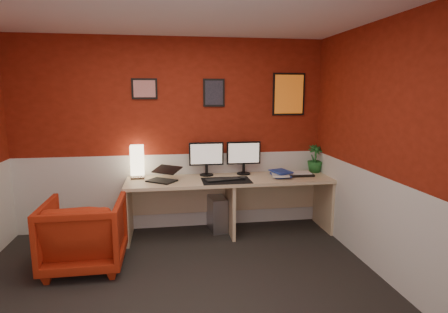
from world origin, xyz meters
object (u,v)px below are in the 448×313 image
desk (230,206)px  shoji_lamp (137,163)px  laptop (161,173)px  monitor_left (206,154)px  monitor_right (244,153)px  zen_tray (299,174)px  pc_tower (217,213)px  armchair (85,233)px  potted_plant (315,159)px

desk → shoji_lamp: size_ratio=6.50×
laptop → monitor_left: 0.66m
monitor_right → shoji_lamp: bearing=-179.1°
laptop → desk: bearing=38.7°
laptop → monitor_left: monitor_left is taller
zen_tray → pc_tower: (-1.07, 0.14, -0.52)m
pc_tower → armchair: bearing=-156.9°
laptop → zen_tray: laptop is taller
potted_plant → laptop: bearing=-173.8°
laptop → monitor_left: size_ratio=0.57×
monitor_right → monitor_left: bearing=-179.9°
monitor_left → zen_tray: 1.24m
monitor_left → potted_plant: (1.48, -0.02, -0.10)m
desk → shoji_lamp: bearing=170.5°
potted_plant → armchair: 3.03m
monitor_right → desk: bearing=-135.5°
pc_tower → zen_tray: bearing=-14.1°
armchair → pc_tower: bearing=-150.4°
shoji_lamp → monitor_left: bearing=1.4°
monitor_right → zen_tray: monitor_right is taller
potted_plant → armchair: size_ratio=0.46×
monitor_right → pc_tower: (-0.37, -0.04, -0.80)m
zen_tray → monitor_left: bearing=171.4°
monitor_left → monitor_right: bearing=0.1°
monitor_left → monitor_right: (0.50, 0.00, 0.00)m
laptop → pc_tower: 0.96m
laptop → monitor_right: monitor_right is taller
laptop → shoji_lamp: bearing=179.4°
desk → monitor_right: size_ratio=4.48×
desk → laptop: (-0.86, -0.03, 0.47)m
laptop → monitor_right: 1.12m
laptop → monitor_left: bearing=59.6°
desk → pc_tower: 0.27m
shoji_lamp → pc_tower: shoji_lamp is taller
monitor_left → armchair: bearing=-147.0°
desk → laptop: 0.98m
monitor_right → potted_plant: bearing=-1.4°
laptop → pc_tower: size_ratio=0.73×
laptop → zen_tray: bearing=38.6°
monitor_left → armchair: monitor_left is taller
laptop → potted_plant: (2.06, 0.22, 0.08)m
laptop → potted_plant: potted_plant is taller
shoji_lamp → monitor_right: 1.38m
laptop → zen_tray: 1.78m
shoji_lamp → potted_plant: size_ratio=1.08×
zen_tray → armchair: size_ratio=0.44×
zen_tray → monitor_right: bearing=165.4°
desk → pc_tower: bearing=130.8°
shoji_lamp → laptop: bearing=-37.1°
desk → monitor_left: (-0.28, 0.21, 0.66)m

